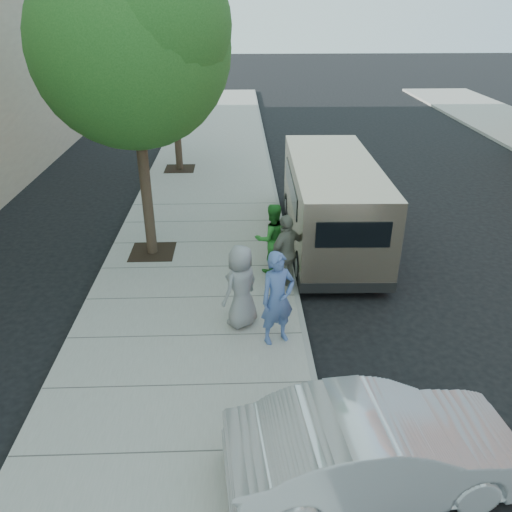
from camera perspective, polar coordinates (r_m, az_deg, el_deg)
name	(u,v)px	position (r m, az deg, el deg)	size (l,w,h in m)	color
ground	(236,302)	(11.86, -2.30, -5.23)	(120.00, 120.00, 0.00)	black
sidewalk	(194,300)	(11.87, -7.16, -4.98)	(5.00, 60.00, 0.15)	gray
curb_face	(297,298)	(11.89, 4.68, -4.77)	(0.12, 60.00, 0.16)	gray
tree_near	(132,40)	(12.65, -13.97, 22.85)	(4.62, 4.60, 7.53)	black
tree_far	(172,44)	(20.19, -9.56, 22.75)	(3.92, 3.80, 6.49)	black
parking_meter	(288,246)	(11.78, 3.68, 1.15)	(0.31, 0.18, 1.44)	gray
van	(331,202)	(14.24, 8.58, 6.17)	(2.39, 6.71, 2.47)	#C6AC8E
sedan	(376,448)	(7.77, 13.60, -20.54)	(1.50, 4.30, 1.42)	silver
person_officer	(278,298)	(9.82, 2.48, -4.87)	(0.72, 0.48, 1.99)	#4D67A4
person_green_shirt	(272,238)	(12.44, 1.85, 2.02)	(0.89, 0.69, 1.82)	#2D8A2F
person_gray_shirt	(241,286)	(10.36, -1.71, -3.50)	(0.90, 0.58, 1.84)	gray
person_striped_polo	(286,253)	(11.66, 3.51, 0.37)	(1.11, 0.46, 1.89)	gray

